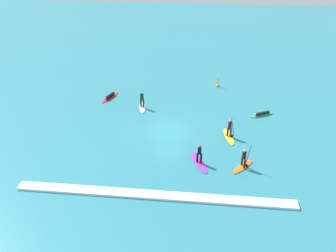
% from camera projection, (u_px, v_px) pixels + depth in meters
% --- Properties ---
extents(ground_plane, '(120.00, 120.00, 0.00)m').
position_uv_depth(ground_plane, '(168.00, 131.00, 34.87)').
color(ground_plane, teal).
rests_on(ground_plane, ground).
extents(surfer_on_white_board, '(1.15, 2.68, 1.83)m').
position_uv_depth(surfer_on_white_board, '(142.00, 104.00, 38.86)').
color(surfer_on_white_board, white).
rests_on(surfer_on_white_board, ground_plane).
extents(surfer_on_orange_board, '(2.08, 2.40, 2.22)m').
position_uv_depth(surfer_on_orange_board, '(243.00, 162.00, 29.51)').
color(surfer_on_orange_board, orange).
rests_on(surfer_on_orange_board, ground_plane).
extents(surfer_on_purple_board, '(1.99, 3.19, 1.74)m').
position_uv_depth(surfer_on_purple_board, '(199.00, 159.00, 30.08)').
color(surfer_on_purple_board, purple).
rests_on(surfer_on_purple_board, ground_plane).
extents(surfer_on_yellow_board, '(1.28, 3.10, 2.01)m').
position_uv_depth(surfer_on_yellow_board, '(229.00, 133.00, 33.62)').
color(surfer_on_yellow_board, yellow).
rests_on(surfer_on_yellow_board, ground_plane).
extents(surfer_on_red_board, '(1.71, 3.20, 0.43)m').
position_uv_depth(surfer_on_red_board, '(110.00, 97.00, 41.13)').
color(surfer_on_red_board, red).
rests_on(surfer_on_red_board, ground_plane).
extents(surfer_on_green_board, '(2.69, 1.87, 0.40)m').
position_uv_depth(surfer_on_green_board, '(262.00, 114.00, 37.49)').
color(surfer_on_green_board, '#23B266').
rests_on(surfer_on_green_board, ground_plane).
extents(marker_buoy, '(0.40, 0.40, 1.28)m').
position_uv_depth(marker_buoy, '(218.00, 85.00, 43.90)').
color(marker_buoy, yellow).
rests_on(marker_buoy, ground_plane).
extents(wave_crest, '(20.40, 0.90, 0.18)m').
position_uv_depth(wave_crest, '(154.00, 195.00, 26.61)').
color(wave_crest, white).
rests_on(wave_crest, ground_plane).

